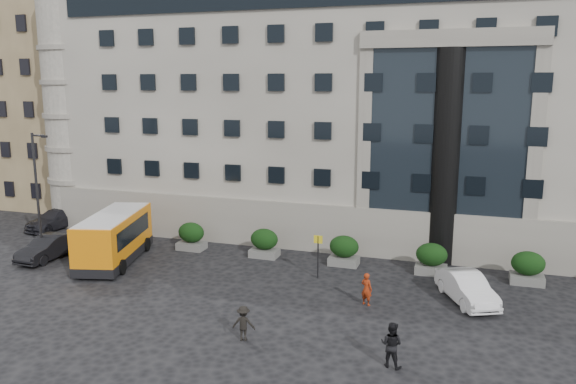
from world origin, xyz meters
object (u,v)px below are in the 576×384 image
Objects in this scene: minibus at (114,236)px; pedestrian_b at (391,345)px; hedge_a at (191,236)px; parked_car_d at (95,211)px; hedge_b at (264,243)px; pedestrian_a at (367,289)px; hedge_d at (431,258)px; white_taxi at (467,288)px; bus_stop_sign at (318,249)px; pedestrian_c at (244,323)px; street_lamp at (38,192)px; hedge_c at (344,250)px; hedge_e at (528,267)px; parked_car_c at (56,219)px; parked_car_b at (49,247)px; red_truck at (132,204)px.

minibus reaches higher than pedestrian_b.
parked_car_d is at bearing 155.61° from hedge_a.
hedge_a is 18.91m from pedestrian_b.
pedestrian_a is at bearing -37.25° from hedge_b.
white_taxi is at bearing -62.19° from hedge_d.
pedestrian_c is at bearing -96.86° from bus_stop_sign.
bus_stop_sign is at bearing -155.34° from hedge_d.
hedge_a is at bearing 31.16° from street_lamp.
hedge_a is 0.73× the size of bus_stop_sign.
pedestrian_b is at bearing -69.02° from hedge_c.
hedge_c is 11.52m from pedestrian_c.
white_taxi is (-3.19, -3.81, -0.17)m from hedge_e.
hedge_d is 27.63m from parked_car_d.
street_lamp is at bearing -46.55° from parked_car_c.
hedge_c is at bearing -108.67° from pedestrian_c.
parked_car_d is (-21.93, 5.23, -0.28)m from hedge_c.
hedge_a and hedge_b have the same top height.
street_lamp reaches higher than hedge_a.
street_lamp is at bearing 156.31° from white_taxi.
pedestrian_b reaches higher than hedge_c.
street_lamp is 3.64m from parked_car_b.
pedestrian_b reaches higher than parked_car_d.
parked_car_b is 10.58m from parked_car_d.
street_lamp is 1.71× the size of parked_car_d.
hedge_a is 5.09m from minibus.
parked_car_b is at bearing -173.97° from bus_stop_sign.
parked_car_c is at bearing 175.61° from hedge_c.
minibus is 20.93m from white_taxi.
hedge_d is 0.41× the size of parked_car_b.
hedge_c is 1.18× the size of pedestrian_c.
bus_stop_sign is at bearing 7.22° from parked_car_b.
hedge_b is 1.18× the size of pedestrian_c.
hedge_e is (15.60, 0.00, 0.00)m from hedge_b.
pedestrian_b is (-5.92, -11.67, -0.00)m from hedge_e.
pedestrian_b is at bearing -16.24° from parked_car_b.
hedge_e is 0.23× the size of street_lamp.
parked_car_b reaches higher than parked_car_c.
pedestrian_a is 0.91× the size of pedestrian_b.
hedge_a is 0.99× the size of pedestrian_b.
minibus is at bearing -22.48° from parked_car_c.
pedestrian_c is (20.95, -13.12, 0.06)m from parked_car_c.
street_lamp reaches higher than hedge_e.
parked_car_c is at bearing 174.32° from hedge_b.
parked_car_d is 25.99m from pedestrian_c.
hedge_d is 13.41m from pedestrian_c.
hedge_c is 0.39× the size of parked_car_d.
hedge_d is at bearing -91.72° from pedestrian_a.
parked_car_d is (-3.43, -0.23, -0.78)m from red_truck.
red_truck is (-17.60, 8.26, -0.30)m from bus_stop_sign.
pedestrian_a is 6.21m from pedestrian_b.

